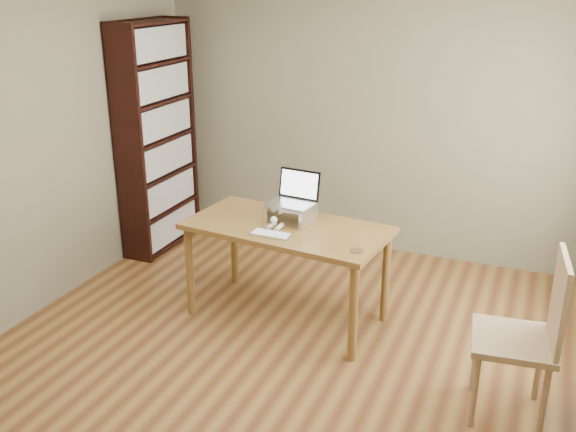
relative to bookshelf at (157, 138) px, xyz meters
The scene contains 9 objects.
room 2.43m from the bookshelf, 39.52° to the right, with size 4.04×4.54×2.64m.
bookshelf is the anchor object (origin of this frame).
desk 1.91m from the bookshelf, 27.45° to the right, with size 1.53×0.88×0.75m.
laptop_stand 1.84m from the bookshelf, 25.23° to the right, with size 0.32×0.25×0.13m.
laptop 1.81m from the bookshelf, 23.57° to the right, with size 0.35×0.30×0.23m.
keyboard 1.98m from the bookshelf, 33.55° to the right, with size 0.29×0.13×0.02m.
coaster 2.53m from the bookshelf, 26.02° to the right, with size 0.09×0.09×0.01m, color brown.
cat 1.80m from the bookshelf, 24.84° to the right, with size 0.26×0.49×0.17m.
chair 3.70m from the bookshelf, 22.70° to the right, with size 0.51×0.51×1.04m.
Camera 1 is at (1.50, -3.30, 2.46)m, focal length 40.00 mm.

